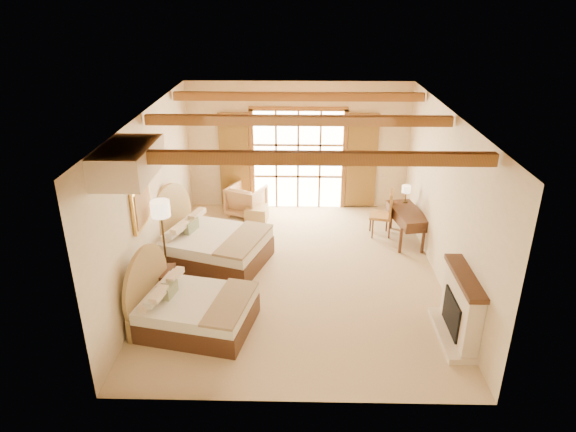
{
  "coord_description": "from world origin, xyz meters",
  "views": [
    {
      "loc": [
        0.02,
        -8.91,
        5.18
      ],
      "look_at": [
        -0.18,
        0.2,
        1.15
      ],
      "focal_mm": 32.0,
      "sensor_mm": 36.0,
      "label": 1
    }
  ],
  "objects_px": {
    "desk": "(407,224)",
    "bed_far": "(206,244)",
    "armchair": "(246,200)",
    "bed_near": "(188,308)",
    "nightstand": "(162,285)"
  },
  "relations": [
    {
      "from": "bed_near",
      "to": "armchair",
      "type": "bearing_deg",
      "value": 95.59
    },
    {
      "from": "desk",
      "to": "nightstand",
      "type": "bearing_deg",
      "value": -162.74
    },
    {
      "from": "bed_far",
      "to": "desk",
      "type": "relative_size",
      "value": 1.8
    },
    {
      "from": "nightstand",
      "to": "armchair",
      "type": "bearing_deg",
      "value": 65.67
    },
    {
      "from": "bed_far",
      "to": "desk",
      "type": "height_order",
      "value": "bed_far"
    },
    {
      "from": "nightstand",
      "to": "desk",
      "type": "distance_m",
      "value": 5.51
    },
    {
      "from": "bed_near",
      "to": "desk",
      "type": "xyz_separation_m",
      "value": [
        4.24,
        3.35,
        0.02
      ]
    },
    {
      "from": "desk",
      "to": "bed_far",
      "type": "bearing_deg",
      "value": -176.04
    },
    {
      "from": "armchair",
      "to": "bed_far",
      "type": "bearing_deg",
      "value": 100.6
    },
    {
      "from": "bed_far",
      "to": "desk",
      "type": "bearing_deg",
      "value": 32.76
    },
    {
      "from": "bed_near",
      "to": "bed_far",
      "type": "bearing_deg",
      "value": 103.79
    },
    {
      "from": "desk",
      "to": "bed_near",
      "type": "bearing_deg",
      "value": -152.23
    },
    {
      "from": "armchair",
      "to": "desk",
      "type": "distance_m",
      "value": 3.96
    },
    {
      "from": "bed_near",
      "to": "bed_far",
      "type": "relative_size",
      "value": 0.82
    },
    {
      "from": "bed_far",
      "to": "nightstand",
      "type": "relative_size",
      "value": 4.13
    }
  ]
}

